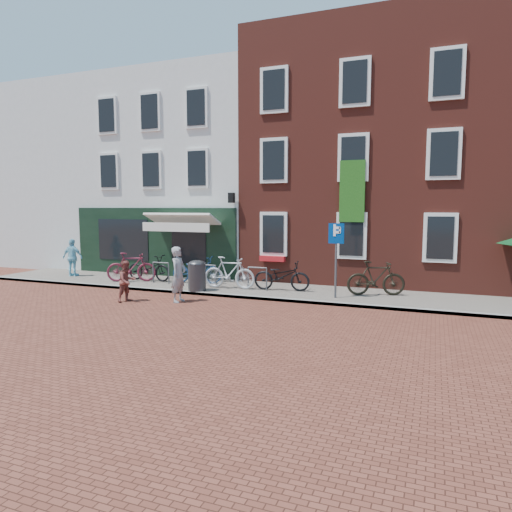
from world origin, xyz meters
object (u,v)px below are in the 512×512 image
at_px(boy, 127,281).
at_px(bicycle_2, 197,270).
at_px(parking_sign, 336,247).
at_px(bicycle_5, 376,278).
at_px(cafe_person, 73,258).
at_px(litter_bin, 197,274).
at_px(bicycle_3, 229,273).
at_px(bicycle_4, 282,276).
at_px(bicycle_0, 149,268).
at_px(bicycle_1, 131,267).
at_px(woman, 178,274).

height_order(boy, bicycle_2, boy).
xyz_separation_m(parking_sign, bicycle_5, (1.18, 0.89, -1.08)).
xyz_separation_m(parking_sign, cafe_person, (-11.38, 0.61, -0.86)).
height_order(litter_bin, bicycle_3, litter_bin).
distance_m(bicycle_2, bicycle_4, 3.56).
bearing_deg(bicycle_3, bicycle_2, 65.12).
height_order(parking_sign, bicycle_3, parking_sign).
relative_size(boy, cafe_person, 0.83).
relative_size(litter_bin, bicycle_0, 0.58).
bearing_deg(bicycle_0, bicycle_1, 136.38).
bearing_deg(cafe_person, bicycle_1, 169.19).
distance_m(boy, cafe_person, 6.02).
bearing_deg(bicycle_4, bicycle_5, -91.78).
xyz_separation_m(boy, bicycle_2, (0.67, 3.47, -0.05)).
relative_size(bicycle_4, bicycle_5, 1.03).
distance_m(woman, bicycle_5, 6.52).
bearing_deg(bicycle_3, bicycle_1, 85.54).
bearing_deg(bicycle_3, cafe_person, 83.13).
xyz_separation_m(parking_sign, bicycle_4, (-2.03, 0.62, -1.13)).
bearing_deg(woman, bicycle_0, 46.22).
xyz_separation_m(litter_bin, bicycle_5, (5.99, 1.39, -0.02)).
distance_m(bicycle_0, bicycle_5, 8.85).
distance_m(woman, bicycle_4, 3.72).
xyz_separation_m(woman, bicycle_1, (-3.51, 2.29, -0.22)).
relative_size(boy, bicycle_0, 0.67).
height_order(parking_sign, boy, parking_sign).
distance_m(woman, bicycle_0, 4.09).
distance_m(parking_sign, bicycle_2, 5.77).
bearing_deg(parking_sign, bicycle_2, 170.57).
bearing_deg(bicycle_4, cafe_person, 83.50).
distance_m(bicycle_2, bicycle_3, 1.76).
bearing_deg(woman, bicycle_4, -46.41).
bearing_deg(bicycle_5, bicycle_4, 75.92).
bearing_deg(bicycle_5, bicycle_0, 71.87).
bearing_deg(boy, bicycle_5, -47.87).
relative_size(parking_sign, woman, 1.36).
xyz_separation_m(bicycle_2, bicycle_5, (6.76, -0.03, 0.06)).
bearing_deg(litter_bin, bicycle_1, 166.59).
bearing_deg(litter_bin, parking_sign, 5.91).
relative_size(bicycle_0, bicycle_3, 1.03).
relative_size(bicycle_3, bicycle_5, 1.00).
xyz_separation_m(cafe_person, bicycle_3, (7.45, -0.29, -0.22)).
bearing_deg(boy, parking_sign, -50.56).
distance_m(boy, bicycle_3, 3.68).
height_order(bicycle_0, bicycle_2, same).
distance_m(woman, bicycle_2, 3.07).
relative_size(bicycle_1, bicycle_4, 0.97).
bearing_deg(parking_sign, litter_bin, -174.09).
relative_size(parking_sign, bicycle_4, 1.22).
relative_size(woman, boy, 1.34).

